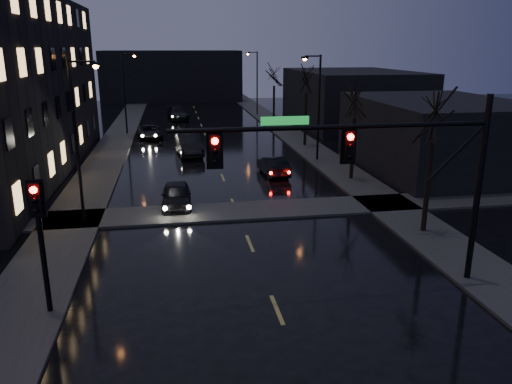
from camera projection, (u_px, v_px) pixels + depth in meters
name	position (u px, v px, depth m)	size (l,w,h in m)	color
sidewalk_left	(109.00, 154.00, 41.06)	(3.00, 140.00, 0.12)	#2D2D2B
sidewalk_right	(309.00, 147.00, 43.76)	(3.00, 140.00, 0.12)	#2D2D2B
sidewalk_cross	(237.00, 211.00, 26.79)	(40.00, 3.00, 0.12)	#2D2D2B
commercial_right_near	(438.00, 135.00, 35.66)	(10.00, 14.00, 5.00)	black
commercial_right_far	(352.00, 98.00, 56.59)	(12.00, 18.00, 6.00)	black
far_block	(172.00, 76.00, 81.55)	(22.00, 10.00, 8.00)	black
signal_mast	(383.00, 159.00, 17.05)	(11.11, 0.41, 7.00)	black
signal_pole_left	(40.00, 229.00, 15.77)	(0.35, 0.41, 4.53)	black
tree_near	(436.00, 101.00, 22.14)	(3.52, 3.52, 8.08)	black
tree_mid_a	(356.00, 91.00, 31.71)	(3.30, 3.30, 7.58)	black
tree_mid_b	(307.00, 70.00, 42.86)	(3.74, 3.74, 8.59)	black
tree_far	(274.00, 70.00, 56.27)	(3.43, 3.43, 7.88)	black
streetlight_l_near	(80.00, 129.00, 23.79)	(1.53, 0.28, 8.00)	black
streetlight_l_far	(126.00, 87.00, 49.36)	(1.53, 0.28, 8.00)	black
streetlight_r_mid	(316.00, 99.00, 37.56)	(1.53, 0.28, 8.00)	black
streetlight_r_far	(255.00, 77.00, 64.07)	(1.53, 0.28, 8.00)	black
oncoming_car_a	(176.00, 195.00, 27.50)	(1.59, 3.96, 1.35)	black
oncoming_car_b	(189.00, 144.00, 40.88)	(1.81, 5.18, 1.71)	black
oncoming_car_c	(150.00, 132.00, 48.21)	(2.15, 4.66, 1.29)	black
oncoming_car_d	(178.00, 113.00, 60.85)	(2.19, 5.39, 1.56)	black
lead_car	(273.00, 166.00, 34.43)	(1.40, 4.01, 1.32)	black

